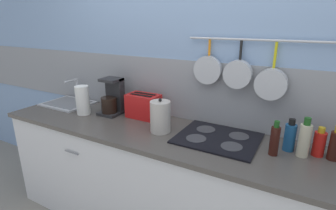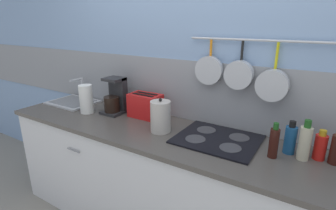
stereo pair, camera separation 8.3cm
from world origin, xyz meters
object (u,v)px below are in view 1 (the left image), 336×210
object	(u,v)px
toaster	(143,106)
bottle_sesame_oil	(335,145)
bottle_dish_soap	(304,139)
bottle_vinegar	(319,143)
kettle	(160,117)
coffee_maker	(113,99)
bottle_hot_sauce	(290,137)
bottle_cooking_wine	(275,140)
paper_towel_roll	(83,100)

from	to	relation	value
toaster	bottle_sesame_oil	distance (m)	1.38
toaster	bottle_sesame_oil	world-z (taller)	bottle_sesame_oil
bottle_dish_soap	bottle_vinegar	world-z (taller)	bottle_dish_soap
kettle	bottle_dish_soap	distance (m)	0.95
kettle	coffee_maker	bearing A→B (deg)	166.31
toaster	bottle_hot_sauce	world-z (taller)	bottle_hot_sauce
toaster	bottle_vinegar	size ratio (longest dim) A/B	1.56
toaster	bottle_cooking_wine	size ratio (longest dim) A/B	1.30
bottle_cooking_wine	bottle_hot_sauce	size ratio (longest dim) A/B	1.05
kettle	bottle_cooking_wine	world-z (taller)	kettle
kettle	bottle_sesame_oil	xyz separation A→B (m)	(1.10, 0.14, -0.02)
paper_towel_roll	bottle_vinegar	size ratio (longest dim) A/B	1.36
bottle_vinegar	bottle_dish_soap	bearing A→B (deg)	-147.04
toaster	bottle_dish_soap	world-z (taller)	bottle_dish_soap
kettle	bottle_hot_sauce	size ratio (longest dim) A/B	1.21
kettle	paper_towel_roll	bearing A→B (deg)	179.86
paper_towel_roll	kettle	distance (m)	0.79
toaster	bottle_hot_sauce	xyz separation A→B (m)	(1.14, -0.05, -0.01)
kettle	bottle_vinegar	bearing A→B (deg)	8.41
bottle_hot_sauce	bottle_vinegar	distance (m)	0.16
paper_towel_roll	bottle_dish_soap	distance (m)	1.73
bottle_cooking_wine	bottle_dish_soap	world-z (taller)	bottle_dish_soap
bottle_cooking_wine	bottle_hot_sauce	bearing A→B (deg)	55.57
toaster	bottle_cooking_wine	xyz separation A→B (m)	(1.06, -0.16, -0.00)
coffee_maker	bottle_cooking_wine	world-z (taller)	coffee_maker
paper_towel_roll	bottle_vinegar	world-z (taller)	paper_towel_roll
bottle_cooking_wine	bottle_vinegar	distance (m)	0.27
paper_towel_roll	bottle_hot_sauce	size ratio (longest dim) A/B	1.19
bottle_hot_sauce	bottle_cooking_wine	bearing A→B (deg)	-124.43
kettle	toaster	bearing A→B (deg)	146.25
bottle_cooking_wine	toaster	bearing A→B (deg)	171.66
coffee_maker	bottle_cooking_wine	xyz separation A→B (m)	(1.36, -0.11, -0.03)
kettle	bottle_dish_soap	world-z (taller)	kettle
toaster	bottle_dish_soap	xyz separation A→B (m)	(1.22, -0.09, 0.01)
coffee_maker	bottle_vinegar	world-z (taller)	coffee_maker
bottle_cooking_wine	bottle_vinegar	world-z (taller)	bottle_cooking_wine
paper_towel_roll	toaster	world-z (taller)	paper_towel_roll
toaster	kettle	world-z (taller)	kettle
bottle_cooking_wine	bottle_hot_sauce	world-z (taller)	bottle_cooking_wine
kettle	bottle_cooking_wine	bearing A→B (deg)	2.16
coffee_maker	bottle_sesame_oil	distance (m)	1.67
bottle_cooking_wine	paper_towel_roll	bearing A→B (deg)	-178.99
coffee_maker	bottle_dish_soap	bearing A→B (deg)	-1.53
coffee_maker	toaster	xyz separation A→B (m)	(0.29, 0.05, -0.03)
toaster	bottle_dish_soap	bearing A→B (deg)	-4.08
bottle_hot_sauce	bottle_sesame_oil	world-z (taller)	bottle_sesame_oil
coffee_maker	bottle_vinegar	xyz separation A→B (m)	(1.59, 0.01, -0.05)
coffee_maker	bottle_cooking_wine	size ratio (longest dim) A/B	1.43
bottle_cooking_wine	bottle_sesame_oil	size ratio (longest dim) A/B	1.04
bottle_hot_sauce	coffee_maker	bearing A→B (deg)	179.99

